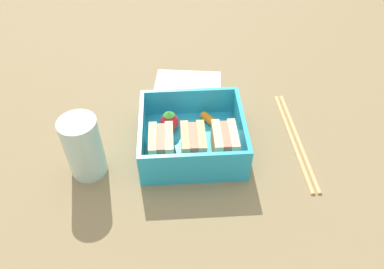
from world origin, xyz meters
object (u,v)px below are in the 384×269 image
object	(u,v)px
sandwich_center	(162,146)
carrot_stick_far_left	(213,122)
strawberry_far_left	(169,121)
sandwich_left	(225,143)
sandwich_center_left	(193,145)
chopstick_pair	(295,138)
drinking_glass	(84,147)
folded_napkin	(189,88)

from	to	relation	value
sandwich_center	carrot_stick_far_left	size ratio (longest dim) A/B	1.20
carrot_stick_far_left	strawberry_far_left	xyz separation A→B (cm)	(6.82, 0.39, 0.93)
sandwich_center	strawberry_far_left	xyz separation A→B (cm)	(-1.18, -5.82, -0.65)
sandwich_left	sandwich_center_left	size ratio (longest dim) A/B	1.00
sandwich_center_left	sandwich_center	bearing A→B (deg)	0.00
sandwich_left	sandwich_center_left	xyz separation A→B (cm)	(4.50, 0.00, 0.00)
sandwich_left	carrot_stick_far_left	xyz separation A→B (cm)	(1.01, -6.21, -1.58)
chopstick_pair	drinking_glass	world-z (taller)	drinking_glass
carrot_stick_far_left	drinking_glass	xyz separation A→B (cm)	(18.60, 7.05, 2.91)
chopstick_pair	carrot_stick_far_left	bearing A→B (deg)	-12.59
sandwich_center	strawberry_far_left	distance (cm)	5.98
sandwich_left	folded_napkin	world-z (taller)	sandwich_left
drinking_glass	carrot_stick_far_left	bearing A→B (deg)	-159.25
sandwich_center_left	folded_napkin	xyz separation A→B (cm)	(-0.24, -17.22, -3.22)
sandwich_center_left	folded_napkin	distance (cm)	17.52
carrot_stick_far_left	sandwich_left	bearing A→B (deg)	99.27
sandwich_center_left	chopstick_pair	bearing A→B (deg)	-168.39
drinking_glass	chopstick_pair	bearing A→B (deg)	-172.40
chopstick_pair	folded_napkin	world-z (taller)	chopstick_pair
drinking_glass	sandwich_left	bearing A→B (deg)	-177.55
chopstick_pair	sandwich_left	bearing A→B (deg)	15.86
sandwich_center	sandwich_center_left	bearing A→B (deg)	180.00
sandwich_center	strawberry_far_left	size ratio (longest dim) A/B	1.61
drinking_glass	folded_napkin	xyz separation A→B (cm)	(-15.35, -18.06, -4.54)
sandwich_center	sandwich_left	bearing A→B (deg)	180.00
carrot_stick_far_left	drinking_glass	bearing A→B (deg)	20.75
drinking_glass	folded_napkin	size ratio (longest dim) A/B	0.79
folded_napkin	drinking_glass	bearing A→B (deg)	49.64
strawberry_far_left	chopstick_pair	size ratio (longest dim) A/B	0.17
sandwich_left	sandwich_center	world-z (taller)	same
sandwich_left	strawberry_far_left	distance (cm)	9.78
strawberry_far_left	folded_napkin	size ratio (longest dim) A/B	0.29
sandwich_center_left	chopstick_pair	distance (cm)	16.92
carrot_stick_far_left	strawberry_far_left	bearing A→B (deg)	3.24
sandwich_center_left	sandwich_center	xyz separation A→B (cm)	(4.50, 0.00, 0.00)
sandwich_center_left	drinking_glass	bearing A→B (deg)	3.18
sandwich_center_left	chopstick_pair	xyz separation A→B (cm)	(-16.30, -3.35, -3.07)
folded_napkin	strawberry_far_left	bearing A→B (deg)	72.63
carrot_stick_far_left	sandwich_center	bearing A→B (deg)	37.83
strawberry_far_left	drinking_glass	size ratio (longest dim) A/B	0.37
chopstick_pair	folded_napkin	distance (cm)	21.22
carrot_stick_far_left	strawberry_far_left	world-z (taller)	strawberry_far_left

